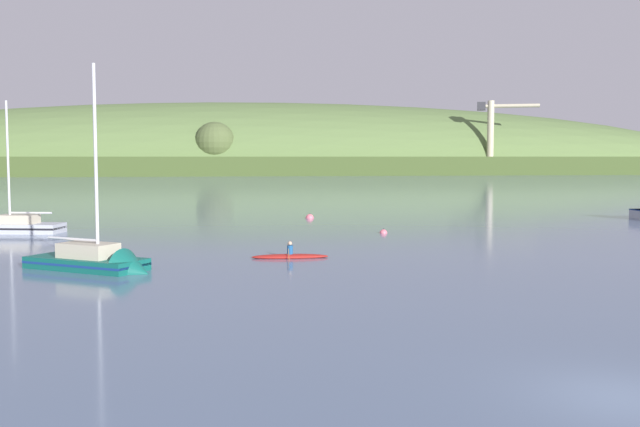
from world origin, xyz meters
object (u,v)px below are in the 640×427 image
(sailboat_near_mooring, at_px, (10,230))
(mooring_buoy_off_fishing_boat, at_px, (310,218))
(canoe_with_paddler, at_px, (290,256))
(sailboat_far_left, at_px, (99,266))
(mooring_buoy_midchannel, at_px, (383,233))
(dockside_crane, at_px, (492,137))

(sailboat_near_mooring, distance_m, mooring_buoy_off_fishing_boat, 24.96)
(sailboat_near_mooring, height_order, canoe_with_paddler, sailboat_near_mooring)
(sailboat_far_left, relative_size, canoe_with_paddler, 2.64)
(sailboat_far_left, height_order, mooring_buoy_midchannel, sailboat_far_left)
(mooring_buoy_midchannel, bearing_deg, mooring_buoy_off_fishing_boat, 106.73)
(dockside_crane, distance_m, canoe_with_paddler, 196.08)
(canoe_with_paddler, relative_size, mooring_buoy_midchannel, 6.61)
(sailboat_far_left, bearing_deg, dockside_crane, 97.30)
(dockside_crane, height_order, mooring_buoy_off_fishing_boat, dockside_crane)
(sailboat_near_mooring, relative_size, mooring_buoy_off_fishing_boat, 12.88)
(sailboat_far_left, distance_m, canoe_with_paddler, 10.07)
(dockside_crane, relative_size, sailboat_near_mooring, 2.14)
(dockside_crane, bearing_deg, canoe_with_paddler, -94.27)
(dockside_crane, relative_size, sailboat_far_left, 2.05)
(sailboat_far_left, xyz_separation_m, canoe_with_paddler, (9.52, 3.27, -0.09))
(dockside_crane, relative_size, mooring_buoy_off_fishing_boat, 27.61)
(sailboat_far_left, distance_m, mooring_buoy_off_fishing_boat, 31.62)
(sailboat_far_left, height_order, mooring_buoy_off_fishing_boat, sailboat_far_left)
(dockside_crane, xyz_separation_m, mooring_buoy_off_fishing_boat, (-71.96, -155.07, -11.57))
(dockside_crane, distance_m, mooring_buoy_midchannel, 182.02)
(dockside_crane, xyz_separation_m, sailboat_far_left, (-85.07, -183.85, -11.39))
(dockside_crane, xyz_separation_m, sailboat_near_mooring, (-94.80, -165.16, -11.36))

